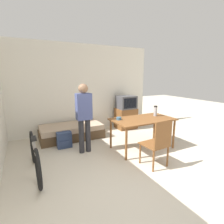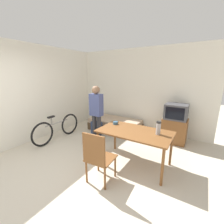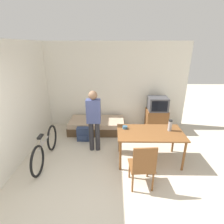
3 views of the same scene
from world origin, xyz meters
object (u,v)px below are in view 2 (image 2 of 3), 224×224
at_px(dining_table, 134,135).
at_px(bicycle, 57,128).
at_px(person_standing, 96,111).
at_px(wooden_chair, 98,156).
at_px(tv, 175,124).
at_px(thermos_flask, 158,127).
at_px(daybed, 115,125).
at_px(backpack, 97,128).
at_px(mate_bowl, 115,123).

xyz_separation_m(dining_table, bicycle, (-2.42, -0.03, -0.33)).
bearing_deg(person_standing, wooden_chair, -52.00).
xyz_separation_m(dining_table, wooden_chair, (-0.29, -0.88, -0.14)).
relative_size(tv, thermos_flask, 4.19).
relative_size(daybed, thermos_flask, 6.60).
bearing_deg(daybed, tv, 2.96).
height_order(daybed, bicycle, bicycle).
relative_size(tv, bicycle, 0.67).
distance_m(bicycle, backpack, 1.19).
height_order(dining_table, person_standing, person_standing).
bearing_deg(backpack, mate_bowl, -32.71).
bearing_deg(thermos_flask, wooden_chair, -127.46).
relative_size(daybed, dining_table, 1.17).
relative_size(wooden_chair, thermos_flask, 3.67).
height_order(daybed, person_standing, person_standing).
bearing_deg(bicycle, thermos_flask, 2.33).
bearing_deg(backpack, person_standing, -51.07).
bearing_deg(wooden_chair, mate_bowl, 104.47).
height_order(dining_table, thermos_flask, thermos_flask).
height_order(daybed, mate_bowl, mate_bowl).
bearing_deg(daybed, thermos_flask, -38.16).
xyz_separation_m(daybed, person_standing, (0.04, -1.07, 0.73)).
bearing_deg(daybed, dining_table, -47.95).
distance_m(wooden_chair, backpack, 2.30).
bearing_deg(tv, dining_table, -108.16).
height_order(bicycle, person_standing, person_standing).
distance_m(person_standing, thermos_flask, 1.81).
bearing_deg(wooden_chair, daybed, 114.10).
bearing_deg(tv, person_standing, -147.57).
height_order(dining_table, backpack, dining_table).
bearing_deg(daybed, mate_bowl, -59.16).
bearing_deg(wooden_chair, tv, 71.86).
xyz_separation_m(daybed, bicycle, (-1.06, -1.54, 0.15)).
height_order(wooden_chair, bicycle, wooden_chair).
bearing_deg(backpack, wooden_chair, -51.75).
distance_m(daybed, person_standing, 1.30).
bearing_deg(mate_bowl, bicycle, -173.70).
bearing_deg(person_standing, thermos_flask, -11.15).
bearing_deg(mate_bowl, person_standing, 160.96).
distance_m(tv, mate_bowl, 1.82).
height_order(tv, backpack, tv).
bearing_deg(thermos_flask, backpack, 159.19).
distance_m(bicycle, thermos_flask, 2.93).
xyz_separation_m(person_standing, backpack, (-0.38, 0.47, -0.72)).
bearing_deg(tv, thermos_flask, -92.78).
xyz_separation_m(dining_table, person_standing, (-1.32, 0.43, 0.25)).
bearing_deg(mate_bowl, daybed, 120.84).
xyz_separation_m(dining_table, mate_bowl, (-0.56, 0.17, 0.11)).
distance_m(tv, thermos_flask, 1.56).
relative_size(dining_table, person_standing, 0.93).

